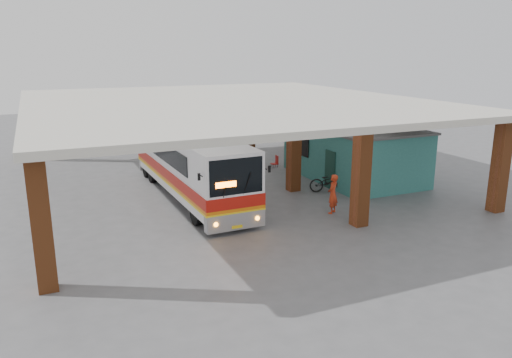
{
  "coord_description": "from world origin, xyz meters",
  "views": [
    {
      "loc": [
        -9.34,
        -19.83,
        7.39
      ],
      "look_at": [
        -0.53,
        0.0,
        1.72
      ],
      "focal_mm": 35.0,
      "sensor_mm": 36.0,
      "label": 1
    }
  ],
  "objects": [
    {
      "name": "ground",
      "position": [
        0.0,
        0.0,
        0.0
      ],
      "size": [
        90.0,
        90.0,
        0.0
      ],
      "primitive_type": "plane",
      "color": "#515154",
      "rests_on": "ground"
    },
    {
      "name": "shop_building",
      "position": [
        7.49,
        4.0,
        1.56
      ],
      "size": [
        5.2,
        8.2,
        3.11
      ],
      "color": "#296865",
      "rests_on": "ground"
    },
    {
      "name": "brick_columns",
      "position": [
        1.43,
        5.0,
        2.17
      ],
      "size": [
        20.1,
        21.6,
        4.35
      ],
      "color": "brown",
      "rests_on": "ground"
    },
    {
      "name": "canopy_roof",
      "position": [
        0.5,
        6.5,
        4.5
      ],
      "size": [
        21.0,
        23.0,
        0.3
      ],
      "primitive_type": "cube",
      "color": "beige",
      "rests_on": "brick_columns"
    },
    {
      "name": "red_chair",
      "position": [
        4.57,
        8.33,
        0.35
      ],
      "size": [
        0.41,
        0.41,
        0.75
      ],
      "rotation": [
        0.0,
        0.0,
        -0.04
      ],
      "color": "#B01712",
      "rests_on": "ground"
    },
    {
      "name": "motorcycle",
      "position": [
        4.64,
        1.94,
        0.58
      ],
      "size": [
        2.32,
        1.41,
        1.15
      ],
      "primitive_type": "imported",
      "rotation": [
        0.0,
        0.0,
        1.25
      ],
      "color": "black",
      "rests_on": "ground"
    },
    {
      "name": "pedestrian",
      "position": [
        2.84,
        -1.13,
        0.92
      ],
      "size": [
        0.8,
        0.75,
        1.84
      ],
      "primitive_type": "imported",
      "rotation": [
        0.0,
        0.0,
        3.78
      ],
      "color": "red",
      "rests_on": "ground"
    },
    {
      "name": "coach_bus",
      "position": [
        -2.38,
        4.14,
        1.79
      ],
      "size": [
        2.86,
        12.41,
        3.6
      ],
      "rotation": [
        0.0,
        0.0,
        0.02
      ],
      "color": "silver",
      "rests_on": "ground"
    }
  ]
}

